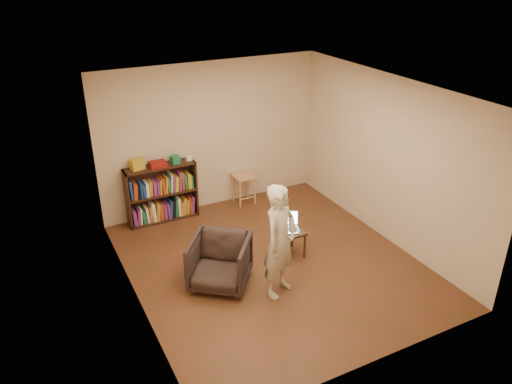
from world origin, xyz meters
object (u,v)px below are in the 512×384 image
stool (244,180)px  person (280,241)px  bookshelf (162,196)px  armchair (220,262)px  side_table (288,234)px  laptop (287,225)px

stool → person: size_ratio=0.34×
bookshelf → person: size_ratio=0.76×
stool → armchair: size_ratio=0.69×
armchair → side_table: (1.22, 0.22, -0.00)m
armchair → stool: bearing=94.6°
side_table → laptop: bearing=86.8°
laptop → person: 1.02m
stool → person: person is taller
stool → side_table: 1.93m
bookshelf → armchair: bookshelf is taller
bookshelf → armchair: bearing=-86.8°
bookshelf → stool: 1.53m
laptop → person: bearing=-100.3°
armchair → laptop: size_ratio=1.81×
side_table → person: 1.03m
person → bookshelf: bearing=77.0°
bookshelf → laptop: bookshelf is taller
armchair → side_table: 1.23m
bookshelf → side_table: bearing=-55.9°
armchair → person: (0.64, -0.52, 0.43)m
bookshelf → person: person is taller
bookshelf → laptop: (1.34, -1.93, 0.05)m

